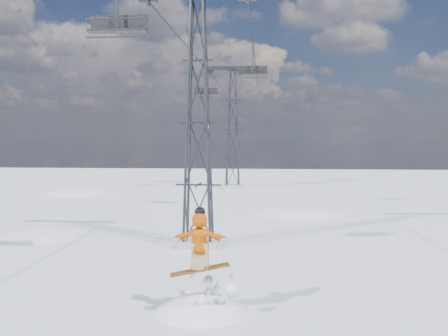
% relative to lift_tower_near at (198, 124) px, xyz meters
% --- Properties ---
extents(ground, '(120.00, 120.00, 0.00)m').
position_rel_lift_tower_near_xyz_m(ground, '(-0.80, -8.00, -5.47)').
color(ground, white).
rests_on(ground, ground).
extents(snow_terrain, '(39.00, 37.00, 22.00)m').
position_rel_lift_tower_near_xyz_m(snow_terrain, '(-5.57, 13.24, -15.06)').
color(snow_terrain, white).
rests_on(snow_terrain, ground).
extents(lift_tower_near, '(5.20, 1.80, 11.43)m').
position_rel_lift_tower_near_xyz_m(lift_tower_near, '(0.00, 0.00, 0.00)').
color(lift_tower_near, '#999999').
rests_on(lift_tower_near, ground).
extents(lift_tower_far, '(5.20, 1.80, 11.43)m').
position_rel_lift_tower_near_xyz_m(lift_tower_far, '(0.00, 25.00, 0.00)').
color(lift_tower_far, '#999999').
rests_on(lift_tower_far, ground).
extents(haul_cables, '(4.46, 51.00, 0.06)m').
position_rel_lift_tower_near_xyz_m(haul_cables, '(0.00, 11.50, 5.38)').
color(haul_cables, black).
rests_on(haul_cables, ground).
extents(lift_chair_near, '(2.06, 0.59, 2.55)m').
position_rel_lift_tower_near_xyz_m(lift_chair_near, '(-2.20, -4.65, 3.34)').
color(lift_chair_near, black).
rests_on(lift_chair_near, ground).
extents(lift_chair_mid, '(1.85, 0.53, 2.30)m').
position_rel_lift_tower_near_xyz_m(lift_chair_mid, '(2.20, 9.77, 3.54)').
color(lift_chair_mid, black).
rests_on(lift_chair_mid, ground).
extents(lift_chair_far, '(2.06, 0.59, 2.55)m').
position_rel_lift_tower_near_xyz_m(lift_chair_far, '(-2.20, 22.15, 3.34)').
color(lift_chair_far, black).
rests_on(lift_chair_far, ground).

